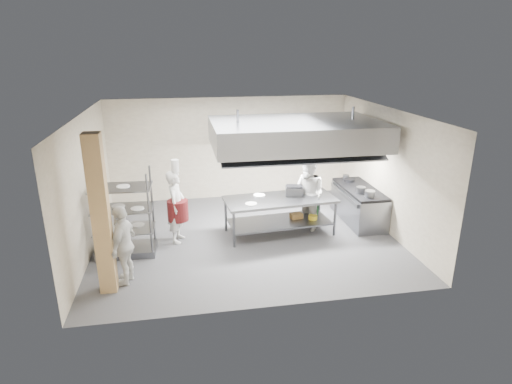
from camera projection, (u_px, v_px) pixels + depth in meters
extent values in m
plane|color=#38383B|center=(246.00, 236.00, 10.36)|extent=(7.00, 7.00, 0.00)
plane|color=silver|center=(245.00, 112.00, 9.39)|extent=(7.00, 7.00, 0.00)
plane|color=#B0A38C|center=(230.00, 149.00, 12.67)|extent=(7.00, 0.00, 7.00)
plane|color=#B0A38C|center=(86.00, 186.00, 9.29)|extent=(0.00, 6.00, 6.00)
plane|color=#B0A38C|center=(386.00, 170.00, 10.46)|extent=(0.00, 6.00, 6.00)
cube|color=tan|center=(101.00, 216.00, 7.62)|extent=(0.30, 0.30, 3.00)
cube|color=gray|center=(296.00, 134.00, 10.18)|extent=(4.00, 2.50, 0.60)
cube|color=white|center=(259.00, 148.00, 10.13)|extent=(1.60, 0.12, 0.04)
cube|color=white|center=(331.00, 145.00, 10.43)|extent=(1.60, 0.12, 0.04)
cube|color=gray|center=(290.00, 147.00, 12.82)|extent=(1.50, 0.28, 0.04)
cube|color=gray|center=(280.00, 199.00, 10.28)|extent=(2.73, 1.33, 0.06)
cube|color=slate|center=(280.00, 222.00, 10.46)|extent=(2.51, 1.20, 0.04)
cube|color=slate|center=(358.00, 205.00, 11.20)|extent=(0.80, 2.00, 0.84)
cube|color=black|center=(360.00, 189.00, 11.06)|extent=(0.78, 1.96, 0.06)
imported|color=silver|center=(177.00, 207.00, 9.87)|extent=(0.56, 0.71, 1.72)
imported|color=white|center=(308.00, 195.00, 10.52)|extent=(1.00, 1.09, 1.83)
imported|color=white|center=(124.00, 245.00, 8.12)|extent=(0.63, 1.00, 1.59)
cube|color=slate|center=(294.00, 191.00, 10.48)|extent=(0.49, 0.41, 0.21)
cube|color=brown|center=(296.00, 216.00, 10.61)|extent=(0.32, 0.25, 0.13)
cylinder|color=gray|center=(361.00, 190.00, 10.64)|extent=(0.23, 0.23, 0.16)
cylinder|color=white|center=(125.00, 228.00, 9.35)|extent=(0.28, 0.28, 0.05)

